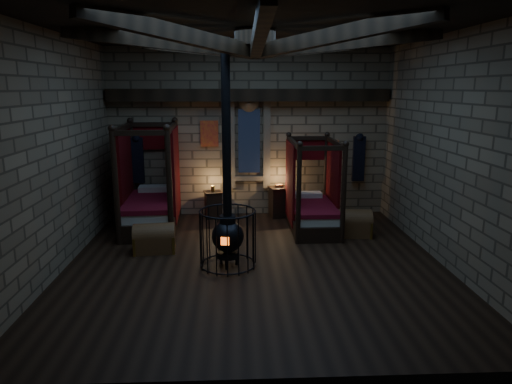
{
  "coord_description": "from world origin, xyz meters",
  "views": [
    {
      "loc": [
        -0.35,
        -8.07,
        3.24
      ],
      "look_at": [
        0.04,
        0.6,
        1.24
      ],
      "focal_mm": 32.0,
      "sensor_mm": 36.0,
      "label": 1
    }
  ],
  "objects_px": {
    "trunk_right": "(352,224)",
    "stove": "(228,233)",
    "bed_left": "(151,203)",
    "trunk_left": "(155,239)",
    "bed_right": "(312,207)"
  },
  "relations": [
    {
      "from": "bed_left",
      "to": "bed_right",
      "type": "relative_size",
      "value": 1.15
    },
    {
      "from": "bed_right",
      "to": "trunk_left",
      "type": "xyz_separation_m",
      "value": [
        -3.42,
        -1.37,
        -0.25
      ]
    },
    {
      "from": "bed_left",
      "to": "trunk_right",
      "type": "distance_m",
      "value": 4.65
    },
    {
      "from": "trunk_left",
      "to": "bed_right",
      "type": "bearing_deg",
      "value": 16.14
    },
    {
      "from": "bed_left",
      "to": "trunk_right",
      "type": "bearing_deg",
      "value": -13.66
    },
    {
      "from": "bed_left",
      "to": "trunk_right",
      "type": "xyz_separation_m",
      "value": [
        4.56,
        -0.86,
        -0.32
      ]
    },
    {
      "from": "bed_left",
      "to": "stove",
      "type": "distance_m",
      "value": 3.11
    },
    {
      "from": "bed_left",
      "to": "trunk_left",
      "type": "relative_size",
      "value": 2.78
    },
    {
      "from": "trunk_right",
      "to": "stove",
      "type": "bearing_deg",
      "value": -142.9
    },
    {
      "from": "trunk_left",
      "to": "trunk_right",
      "type": "xyz_separation_m",
      "value": [
        4.22,
        0.83,
        0.01
      ]
    },
    {
      "from": "trunk_right",
      "to": "stove",
      "type": "xyz_separation_m",
      "value": [
        -2.73,
        -1.66,
        0.36
      ]
    },
    {
      "from": "bed_right",
      "to": "trunk_left",
      "type": "height_order",
      "value": "bed_right"
    },
    {
      "from": "bed_left",
      "to": "stove",
      "type": "height_order",
      "value": "stove"
    },
    {
      "from": "trunk_right",
      "to": "stove",
      "type": "relative_size",
      "value": 0.22
    },
    {
      "from": "trunk_left",
      "to": "stove",
      "type": "height_order",
      "value": "stove"
    }
  ]
}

